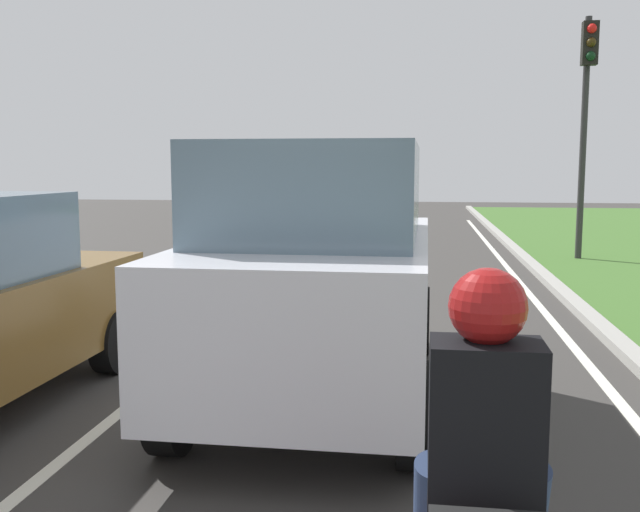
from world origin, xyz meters
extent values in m
plane|color=#383533|center=(0.00, 14.00, 0.00)|extent=(60.00, 60.00, 0.00)
cube|color=silver|center=(-0.70, 14.00, 0.00)|extent=(0.12, 32.00, 0.01)
cube|color=silver|center=(3.60, 14.00, 0.00)|extent=(0.12, 32.00, 0.01)
cube|color=#9E9B93|center=(4.10, 14.00, 0.06)|extent=(0.24, 48.00, 0.12)
cube|color=silver|center=(0.93, 8.33, 0.93)|extent=(1.93, 4.51, 1.10)
cube|color=slate|center=(0.93, 8.18, 1.88)|extent=(1.72, 2.71, 0.80)
cylinder|color=black|center=(0.07, 9.87, 0.38)|extent=(0.23, 0.76, 0.76)
cylinder|color=black|center=(1.81, 9.85, 0.38)|extent=(0.23, 0.76, 0.76)
cylinder|color=black|center=(0.05, 6.81, 0.38)|extent=(0.23, 0.76, 0.76)
cylinder|color=black|center=(1.79, 6.79, 0.38)|extent=(0.23, 0.76, 0.76)
cylinder|color=black|center=(-1.27, 8.69, 0.32)|extent=(0.23, 0.64, 0.64)
ellipsoid|color=#590A0A|center=(2.06, 4.89, 0.80)|extent=(0.28, 0.50, 0.24)
cube|color=black|center=(2.06, 4.49, 1.18)|extent=(0.40, 0.26, 0.60)
sphere|color=maroon|center=(2.06, 4.52, 1.60)|extent=(0.28, 0.28, 0.28)
cylinder|color=navy|center=(1.89, 4.61, 0.80)|extent=(0.16, 0.29, 0.45)
cylinder|color=navy|center=(2.23, 4.61, 0.80)|extent=(0.16, 0.29, 0.45)
cylinder|color=#2D2D2D|center=(5.27, 18.30, 2.62)|extent=(0.14, 0.14, 5.24)
cube|color=black|center=(5.27, 18.10, 4.65)|extent=(0.32, 0.24, 0.90)
sphere|color=red|center=(5.27, 17.97, 4.93)|extent=(0.20, 0.20, 0.20)
sphere|color=#382B0C|center=(5.27, 17.97, 4.65)|extent=(0.20, 0.20, 0.20)
sphere|color=black|center=(5.27, 17.97, 4.37)|extent=(0.20, 0.20, 0.20)
camera|label=1|loc=(1.82, 1.98, 2.10)|focal=40.13mm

